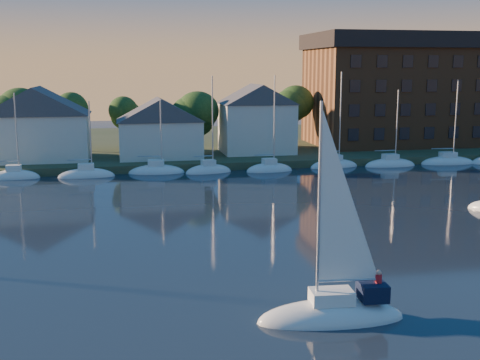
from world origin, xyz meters
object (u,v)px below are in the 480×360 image
object	(u,v)px
clubhouse_west	(38,123)
hero_sailboat	(334,310)
clubhouse_centre	(160,127)
condo_block	(407,89)
clubhouse_east	(257,118)

from	to	relation	value
clubhouse_west	hero_sailboat	xyz separation A→B (m)	(21.34, -55.22, -5.39)
hero_sailboat	clubhouse_west	bearing A→B (deg)	-64.56
clubhouse_centre	condo_block	bearing A→B (deg)	11.24
clubhouse_east	hero_sailboat	world-z (taller)	hero_sailboat
clubhouse_west	condo_block	bearing A→B (deg)	7.07
clubhouse_east	condo_block	bearing A→B (deg)	12.89
clubhouse_west	clubhouse_east	size ratio (longest dim) A/B	1.30
clubhouse_east	condo_block	world-z (taller)	condo_block
clubhouse_east	hero_sailboat	size ratio (longest dim) A/B	0.84
clubhouse_west	clubhouse_east	distance (m)	30.02
clubhouse_west	condo_block	world-z (taller)	condo_block
clubhouse_centre	hero_sailboat	distance (m)	54.67
clubhouse_centre	hero_sailboat	world-z (taller)	hero_sailboat
clubhouse_east	clubhouse_west	bearing A→B (deg)	-178.09
clubhouse_centre	condo_block	size ratio (longest dim) A/B	0.37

